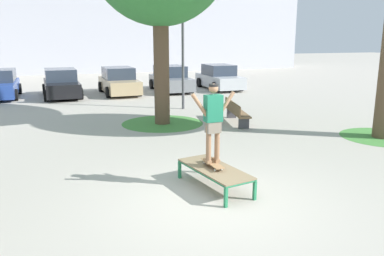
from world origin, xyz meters
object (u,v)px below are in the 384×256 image
Objects in this scene: car_black at (61,84)px; light_post at (183,21)px; car_grey at (171,79)px; car_silver at (219,78)px; skateboard at (213,163)px; skater at (213,118)px; park_bench at (236,111)px; skate_box at (215,170)px; car_tan at (119,82)px.

light_post is (5.14, -5.61, 3.13)m from car_black.
car_silver is (3.12, -0.09, 0.00)m from car_grey.
skater is (-0.00, 0.00, 0.99)m from skateboard.
skater is 0.40× the size of car_black.
park_bench is (6.13, -9.11, -0.24)m from car_black.
car_silver is 9.96m from park_bench.
skater reaches higher than skateboard.
car_grey is at bearing 89.29° from park_bench.
skateboard is 15.60m from car_grey.
car_silver is 7.92m from light_post.
skate_box is 15.68m from car_grey.
skateboard reaches higher than skate_box.
skate_box is 0.83× the size of park_bench.
skateboard is 0.48× the size of skater.
light_post is at bearing 76.53° from skate_box.
skate_box is 15.21m from car_black.
skate_box is at bearing -112.97° from car_silver.
park_bench is (-3.24, -9.41, -0.24)m from car_silver.
skateboard is 15.12m from car_black.
car_tan is at bearing -178.53° from car_silver.
light_post is at bearing -70.65° from car_tan.
skater is 15.01m from car_tan.
car_grey is (3.35, 15.23, -0.84)m from skater.
car_black is at bearing -176.41° from car_grey.
skater is at bearing -78.95° from car_black.
skate_box is 2.48× the size of skateboard.
car_tan is (0.21, 15.07, 0.28)m from skate_box.
skater reaches higher than skate_box.
car_black is 10.98m from park_bench.
skate_box is 10.16m from light_post.
skater is 0.69× the size of park_bench.
car_black and car_grey have the same top height.
skateboard is at bearing 101.54° from skate_box.
park_bench is at bearing -74.28° from light_post.
skater is 0.29× the size of light_post.
skateboard is 0.19× the size of car_tan.
skater is at bearing 101.38° from skate_box.
car_grey reaches higher than park_bench.
car_grey is 0.72× the size of light_post.
park_bench is at bearing -56.07° from car_black.
light_post reaches higher than park_bench.
skater is 0.40× the size of car_grey.
light_post is at bearing -47.50° from car_black.
car_black is at bearing -178.15° from car_silver.
skate_box is 16.54m from car_silver.
car_grey is 1.00× the size of car_silver.
car_black is 1.02× the size of car_silver.
car_silver is (6.47, 15.14, -0.84)m from skater.
car_black is at bearing 101.05° from skate_box.
car_tan is (0.22, 14.98, -0.84)m from skater.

